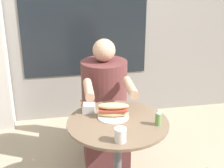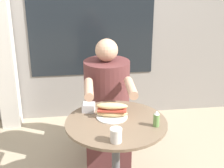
{
  "view_description": "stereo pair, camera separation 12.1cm",
  "coord_description": "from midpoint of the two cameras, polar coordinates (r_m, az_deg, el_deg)",
  "views": [
    {
      "loc": [
        -0.41,
        -1.9,
        1.75
      ],
      "look_at": [
        0.0,
        0.21,
        0.92
      ],
      "focal_mm": 50.0,
      "sensor_mm": 36.0,
      "label": 1
    },
    {
      "loc": [
        -0.29,
        -1.92,
        1.75
      ],
      "look_at": [
        0.0,
        0.21,
        0.92
      ],
      "focal_mm": 50.0,
      "sensor_mm": 36.0,
      "label": 2
    }
  ],
  "objects": [
    {
      "name": "cafe_table",
      "position": [
        2.29,
        2.27,
        -11.15
      ],
      "size": [
        0.72,
        0.72,
        0.72
      ],
      "color": "brown",
      "rests_on": "ground_plane"
    },
    {
      "name": "sandwich_on_plate",
      "position": [
        2.23,
        1.56,
        -4.99
      ],
      "size": [
        0.23,
        0.22,
        0.11
      ],
      "rotation": [
        0.0,
        0.0,
        -0.19
      ],
      "color": "white",
      "rests_on": "cafe_table"
    },
    {
      "name": "seated_diner",
      "position": [
        2.79,
        0.38,
        -5.52
      ],
      "size": [
        0.42,
        0.73,
        1.17
      ],
      "rotation": [
        0.0,
        0.0,
        3.09
      ],
      "color": "brown",
      "rests_on": "ground_plane"
    },
    {
      "name": "lattice_pillar",
      "position": [
        3.46,
        -18.83,
        10.83
      ],
      "size": [
        0.2,
        0.2,
        2.4
      ],
      "color": "beige",
      "rests_on": "ground_plane"
    },
    {
      "name": "drink_cup",
      "position": [
        1.94,
        2.56,
        -9.35
      ],
      "size": [
        0.08,
        0.08,
        0.09
      ],
      "color": "silver",
      "rests_on": "cafe_table"
    },
    {
      "name": "napkin_box",
      "position": [
        2.33,
        -2.81,
        -4.3
      ],
      "size": [
        0.11,
        0.11,
        0.06
      ],
      "rotation": [
        0.0,
        0.0,
        -0.2
      ],
      "color": "silver",
      "rests_on": "cafe_table"
    },
    {
      "name": "diner_chair",
      "position": [
        3.1,
        -0.41,
        -2.27
      ],
      "size": [
        0.4,
        0.4,
        0.87
      ],
      "rotation": [
        0.0,
        0.0,
        3.09
      ],
      "color": "brown",
      "rests_on": "ground_plane"
    },
    {
      "name": "condiment_bottle",
      "position": [
        2.14,
        9.74,
        -6.31
      ],
      "size": [
        0.04,
        0.04,
        0.11
      ],
      "color": "#66934C",
      "rests_on": "cafe_table"
    }
  ]
}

